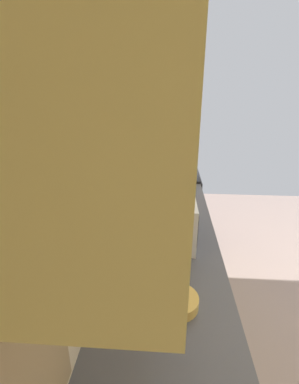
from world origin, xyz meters
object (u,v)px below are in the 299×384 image
object	(u,v)px
microwave	(164,215)
kettle	(174,192)
bowl	(176,301)
oven_range	(168,209)

from	to	relation	value
microwave	kettle	world-z (taller)	microwave
bowl	kettle	size ratio (longest dim) A/B	1.01
bowl	kettle	distance (m)	1.11
oven_range	microwave	bearing A→B (deg)	178.54
oven_range	microwave	world-z (taller)	microwave
bowl	oven_range	bearing A→B (deg)	1.05
oven_range	bowl	bearing A→B (deg)	-178.95
microwave	kettle	size ratio (longest dim) A/B	2.51
microwave	kettle	bearing A→B (deg)	-7.41
kettle	bowl	bearing A→B (deg)	180.00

